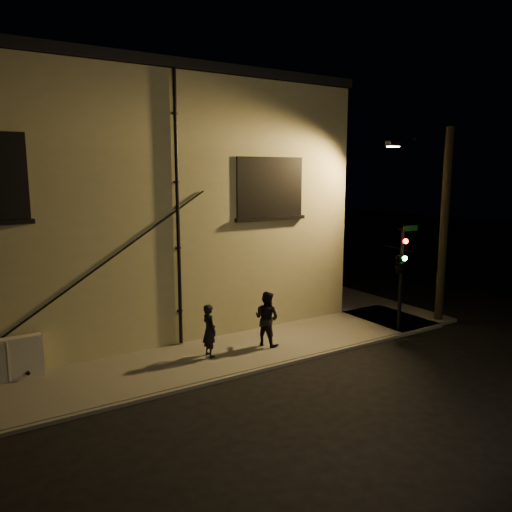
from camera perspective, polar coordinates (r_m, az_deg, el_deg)
ground at (r=14.69m, az=2.81°, el=-12.43°), size 90.00×90.00×0.00m
sidewalk at (r=18.78m, az=-1.83°, el=-7.26°), size 21.00×16.00×0.12m
building at (r=20.74m, az=-18.72°, el=6.05°), size 16.20×12.23×8.80m
utility_cabinet at (r=14.70m, az=-26.57°, el=-10.59°), size 1.73×0.29×1.14m
pedestrian_a at (r=14.87m, az=-5.36°, el=-8.46°), size 0.40×0.59×1.58m
pedestrian_b at (r=15.72m, az=1.23°, el=-7.13°), size 0.94×1.03×1.72m
traffic_signal at (r=17.36m, az=16.15°, el=-0.63°), size 1.37×2.12×3.59m
streetlamp_pole at (r=19.13m, az=20.39°, el=3.77°), size 2.02×1.39×7.07m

